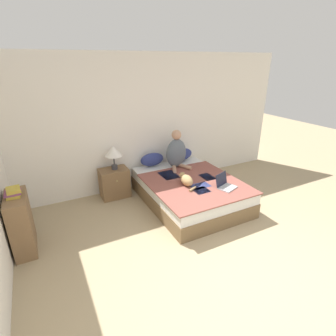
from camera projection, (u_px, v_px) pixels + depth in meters
ground_plane at (272, 299)px, 2.85m from camera, size 16.00×16.00×0.00m
wall_back at (149, 123)px, 5.07m from camera, size 6.04×0.05×2.55m
bed at (189, 190)px, 4.72m from camera, size 1.52×2.00×0.46m
pillow_near at (152, 159)px, 5.16m from camera, size 0.48×0.20×0.26m
pillow_far at (181, 154)px, 5.44m from camera, size 0.48×0.20×0.26m
person_sitting at (176, 152)px, 5.04m from camera, size 0.42×0.41×0.74m
cat_tabby at (186, 180)px, 4.38m from camera, size 0.19×0.48×0.17m
laptop_open at (225, 185)px, 4.30m from camera, size 0.36×0.35×0.23m
nightstand at (114, 183)px, 4.89m from camera, size 0.52×0.38×0.55m
table_lamp at (113, 152)px, 4.67m from camera, size 0.31×0.31×0.44m
bookshelf at (21, 223)px, 3.46m from camera, size 0.26×0.62×0.81m
book_stack_top at (13, 192)px, 3.29m from camera, size 0.19×0.21×0.11m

